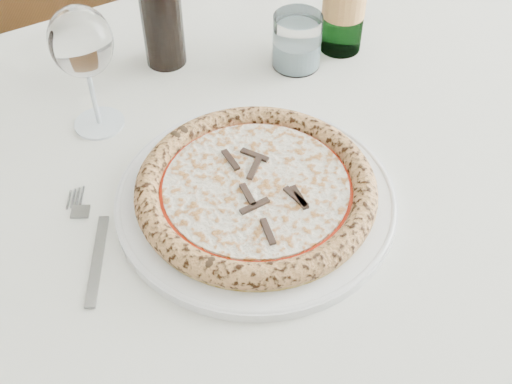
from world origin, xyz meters
TOP-DOWN VIEW (x-y plane):
  - dining_table at (-0.15, 0.26)m, footprint 1.69×1.11m
  - chair_far at (-0.22, 1.05)m, footprint 0.52×0.52m
  - plate at (-0.15, 0.16)m, footprint 0.36×0.36m
  - pizza at (-0.15, 0.16)m, footprint 0.31×0.31m
  - fork at (-0.36, 0.18)m, footprint 0.06×0.19m
  - wine_glass at (-0.29, 0.40)m, footprint 0.09×0.09m
  - tumbler at (0.04, 0.42)m, footprint 0.08×0.08m

SIDE VIEW (x-z plane):
  - chair_far at x=-0.22m, z-range 0.07..1.00m
  - dining_table at x=-0.15m, z-range 0.30..1.06m
  - fork at x=-0.36m, z-range 0.76..0.76m
  - plate at x=-0.15m, z-range 0.76..0.77m
  - pizza at x=-0.15m, z-range 0.77..0.80m
  - tumbler at x=0.04m, z-range 0.75..0.84m
  - wine_glass at x=-0.29m, z-range 0.80..0.99m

